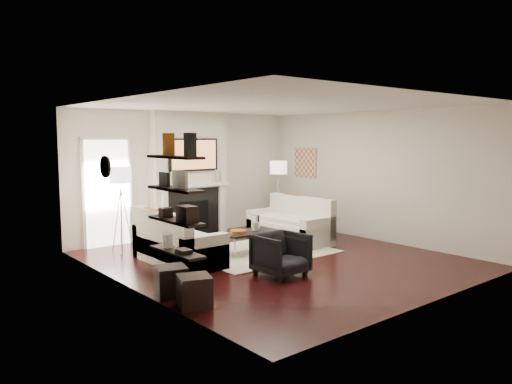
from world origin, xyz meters
TOP-DOWN VIEW (x-y plane):
  - room_envelope at (0.00, 0.00)m, footprint 6.00×6.00m
  - chimney_breast at (0.00, 2.88)m, footprint 1.80×0.25m
  - fireplace_surround at (0.00, 2.74)m, footprint 1.30×0.02m
  - firebox at (0.00, 2.73)m, footprint 0.75×0.02m
  - mantel_pilaster_l at (-0.72, 2.71)m, footprint 0.12×0.08m
  - mantel_pilaster_r at (0.72, 2.71)m, footprint 0.12×0.08m
  - mantel_shelf at (0.00, 2.69)m, footprint 1.70×0.18m
  - tv_body at (0.00, 2.71)m, footprint 1.20×0.06m
  - tv_screen at (0.00, 2.68)m, footprint 1.10×0.00m
  - candlestick_l_tall at (-0.55, 2.70)m, footprint 0.04×0.04m
  - candlestick_l_short at (-0.68, 2.70)m, footprint 0.04×0.04m
  - candlestick_r_tall at (0.55, 2.70)m, footprint 0.04×0.04m
  - candlestick_r_short at (0.68, 2.70)m, footprint 0.04×0.04m
  - hallway_panel at (-1.85, 2.98)m, footprint 0.90×0.02m
  - door_trim_l at (-2.33, 2.96)m, footprint 0.06×0.06m
  - door_trim_r at (-1.37, 2.96)m, footprint 0.06×0.06m
  - door_trim_top at (-1.85, 2.96)m, footprint 1.02×0.06m
  - rug at (0.09, 0.65)m, footprint 2.60×2.00m
  - loveseat_left_base at (-1.47, 0.91)m, footprint 0.85×1.80m
  - loveseat_left_back at (-1.80, 0.91)m, footprint 0.18×1.80m
  - loveseat_left_arm_n at (-1.47, 0.10)m, footprint 0.85×0.18m
  - loveseat_left_arm_s at (-1.47, 1.72)m, footprint 0.85×0.18m
  - loveseat_left_cushion at (-1.42, 0.91)m, footprint 0.63×1.44m
  - pillow_left_orange at (-1.80, 1.21)m, footprint 0.10×0.42m
  - pillow_left_charcoal at (-1.80, 0.61)m, footprint 0.10×0.40m
  - loveseat_right_base at (1.20, 0.97)m, footprint 0.85×1.80m
  - loveseat_right_back at (1.53, 0.97)m, footprint 0.18×1.80m
  - loveseat_right_arm_n at (1.20, 0.16)m, footprint 0.85×0.18m
  - loveseat_right_arm_s at (1.20, 1.78)m, footprint 0.85×0.18m
  - loveseat_right_cushion at (1.15, 0.97)m, footprint 0.63×1.44m
  - pillow_right_orange at (1.53, 1.27)m, footprint 0.10×0.42m
  - pillow_right_charcoal at (1.53, 0.67)m, footprint 0.10×0.40m
  - coffee_table at (-0.10, 0.68)m, footprint 1.10×0.55m
  - coffee_leg_nw at (-0.60, 0.46)m, footprint 0.02×0.02m
  - coffee_leg_ne at (0.40, 0.46)m, footprint 0.02×0.02m
  - coffee_leg_sw at (-0.60, 0.90)m, footprint 0.02×0.02m
  - coffee_leg_se at (0.40, 0.90)m, footprint 0.02×0.02m
  - hurricane_glass at (0.05, 0.68)m, footprint 0.16×0.16m
  - hurricane_candle at (0.05, 0.68)m, footprint 0.10×0.10m
  - copper_bowl at (-0.35, 0.68)m, footprint 0.30×0.30m
  - armchair at (-0.63, -0.78)m, footprint 0.73×0.69m
  - lamp_left_post at (-1.85, 2.33)m, footprint 0.02×0.02m
  - lamp_left_shade at (-1.85, 2.33)m, footprint 0.40×0.40m
  - lamp_left_leg_a at (-1.74, 2.33)m, footprint 0.25×0.02m
  - lamp_left_leg_b at (-1.91, 2.43)m, footprint 0.14×0.22m
  - lamp_left_leg_c at (-1.91, 2.24)m, footprint 0.14×0.22m
  - lamp_right_post at (2.05, 2.26)m, footprint 0.02×0.02m
  - lamp_right_shade at (2.05, 2.26)m, footprint 0.40×0.40m
  - lamp_right_leg_a at (2.16, 2.26)m, footprint 0.25×0.02m
  - lamp_right_leg_b at (2.00, 2.36)m, footprint 0.14×0.22m
  - lamp_right_leg_c at (1.99, 2.17)m, footprint 0.14×0.22m
  - console_top at (2.57, 1.88)m, footprint 0.35×1.20m
  - console_leg_n at (2.57, 1.33)m, footprint 0.30×0.04m
  - console_leg_s at (2.57, 2.43)m, footprint 0.30×0.04m
  - wall_art at (2.73, 2.05)m, footprint 0.03×0.70m
  - shelf_bottom at (-2.62, -1.00)m, footprint 0.25×1.00m
  - shelf_lower at (-2.62, -1.00)m, footprint 0.25×1.00m
  - shelf_upper at (-2.62, -1.00)m, footprint 0.25×1.00m
  - shelf_top at (-2.62, -1.00)m, footprint 0.25×1.00m
  - decor_magfile_a at (-2.62, -1.36)m, footprint 0.12×0.10m
  - decor_magfile_b at (-2.62, -0.85)m, footprint 0.12×0.10m
  - decor_frame_a at (-2.62, -1.12)m, footprint 0.04×0.30m
  - decor_frame_b at (-2.62, -0.72)m, footprint 0.04×0.22m
  - decor_wine_rack at (-2.62, -1.27)m, footprint 0.18×0.25m
  - decor_box_small at (-2.62, -0.74)m, footprint 0.15×0.12m
  - decor_books at (-2.62, -1.18)m, footprint 0.14×0.20m
  - decor_box_tall at (-2.62, -0.78)m, footprint 0.10×0.10m
  - clock_rim at (-2.73, 0.90)m, footprint 0.04×0.34m
  - clock_face at (-2.71, 0.90)m, footprint 0.01×0.29m
  - ottoman_near at (-2.47, -0.58)m, footprint 0.49×0.49m
  - ottoman_far at (-2.47, -1.17)m, footprint 0.51×0.51m

SIDE VIEW (x-z plane):
  - rug at x=0.09m, z-range 0.00..0.01m
  - coffee_leg_nw at x=-0.60m, z-range 0.00..0.38m
  - coffee_leg_ne at x=0.40m, z-range 0.00..0.38m
  - coffee_leg_sw at x=-0.60m, z-range 0.00..0.38m
  - coffee_leg_se at x=0.40m, z-range 0.00..0.38m
  - ottoman_near at x=-2.47m, z-range 0.00..0.40m
  - ottoman_far at x=-2.47m, z-range 0.00..0.40m
  - loveseat_left_base at x=-1.47m, z-range 0.00..0.42m
  - loveseat_right_base at x=1.20m, z-range 0.00..0.42m
  - loveseat_left_arm_n at x=-1.47m, z-range 0.00..0.60m
  - loveseat_left_arm_s at x=-1.47m, z-range 0.00..0.60m
  - loveseat_right_arm_n at x=1.20m, z-range 0.00..0.60m
  - loveseat_right_arm_s at x=1.20m, z-range 0.00..0.60m
  - console_leg_n at x=2.57m, z-range 0.00..0.71m
  - console_leg_s at x=2.57m, z-range 0.00..0.71m
  - armchair at x=-0.63m, z-range 0.00..0.73m
  - coffee_table at x=-0.10m, z-range 0.38..0.42m
  - copper_bowl at x=-0.35m, z-range 0.42..0.47m
  - firebox at x=0.00m, z-range 0.12..0.78m
  - loveseat_left_cushion at x=-1.42m, z-range 0.42..0.52m
  - loveseat_right_cushion at x=1.15m, z-range 0.42..0.52m
  - hurricane_candle at x=0.05m, z-range 0.42..0.57m
  - fireplace_surround at x=0.00m, z-range 0.00..1.04m
  - loveseat_left_back at x=-1.80m, z-range 0.13..0.93m
  - loveseat_right_back at x=1.53m, z-range 0.13..0.93m
  - mantel_pilaster_l at x=-0.72m, z-range 0.00..1.10m
  - mantel_pilaster_r at x=0.72m, z-range 0.00..1.10m
  - hurricane_glass at x=0.05m, z-range 0.42..0.70m
  - lamp_left_leg_a at x=-1.74m, z-range -0.02..1.22m
  - lamp_left_leg_b at x=-1.91m, z-range -0.02..1.22m
  - lamp_left_leg_c at x=-1.91m, z-range -0.02..1.22m
  - lamp_right_leg_a at x=2.16m, z-range -0.02..1.22m
  - lamp_right_leg_b at x=2.00m, z-range -0.02..1.22m
  - lamp_right_leg_c at x=1.99m, z-range -0.02..1.22m
  - lamp_left_post at x=-1.85m, z-range 0.00..1.20m
  - lamp_right_post at x=2.05m, z-range 0.00..1.20m
  - shelf_bottom at x=-2.62m, z-range 0.68..0.72m
  - pillow_left_charcoal at x=-1.80m, z-range 0.52..0.92m
  - pillow_right_charcoal at x=1.53m, z-range 0.52..0.92m
  - pillow_left_orange at x=-1.80m, z-range 0.52..0.94m
  - pillow_right_orange at x=1.53m, z-range 0.52..0.94m
  - console_top at x=2.57m, z-range 0.71..0.75m
  - decor_books at x=-2.62m, z-range 0.72..0.77m
  - decor_box_tall at x=-2.62m, z-range 0.72..0.90m
  - door_trim_l at x=-2.33m, z-range -0.03..2.13m
  - door_trim_r at x=-1.37m, z-range -0.03..2.13m
  - hallway_panel at x=-1.85m, z-range 0.00..2.10m
  - shelf_lower at x=-2.62m, z-range 1.08..1.12m
  - mantel_shelf at x=0.00m, z-range 1.09..1.16m
  - decor_box_small at x=-2.62m, z-range 1.12..1.24m
  - decor_wine_rack at x=-2.62m, z-range 1.12..1.32m
  - candlestick_l_short at x=-0.68m, z-range 1.15..1.40m
  - candlestick_r_short at x=0.68m, z-range 1.15..1.40m
  - candlestick_l_tall at x=-0.55m, z-range 1.16..1.45m
  - candlestick_r_tall at x=0.55m, z-range 1.16..1.45m
  - room_envelope at x=0.00m, z-range -1.65..4.35m
  - chimney_breast at x=0.00m, z-range 0.00..2.70m
  - lamp_left_shade at x=-1.85m, z-range 1.30..1.60m
  - lamp_right_shade at x=2.05m, z-range 1.30..1.60m
  - shelf_upper at x=-2.62m, z-range 1.48..1.52m
  - wall_art at x=2.73m, z-range 1.20..1.90m
  - decor_frame_b at x=-2.62m, z-range 1.52..1.70m
  - decor_frame_a at x=-2.62m, z-range 1.52..1.74m
  - clock_rim at x=-2.73m, z-range 1.53..1.87m
  - clock_face at x=-2.71m, z-range 1.55..1.84m
  - tv_screen at x=0.00m, z-range 1.47..2.09m
  - tv_body at x=0.00m, z-range 1.43..2.13m
  - shelf_top at x=-2.62m, z-range 1.88..1.92m
  - decor_magfile_a at x=-2.62m, z-range 1.92..2.20m
  - decor_magfile_b at x=-2.62m, z-range 1.92..2.20m
  - door_trim_top at x=-1.85m, z-range 2.10..2.16m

